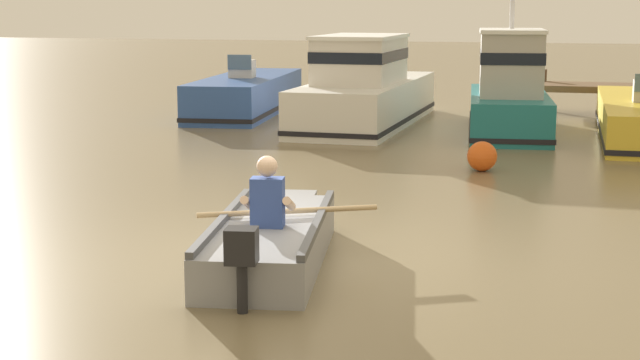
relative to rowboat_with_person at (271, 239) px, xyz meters
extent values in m
plane|color=#7A6B4C|center=(0.05, 0.31, -0.25)|extent=(120.00, 120.00, 0.00)
cylinder|color=#4D3924|center=(2.29, 15.90, 0.28)|extent=(0.24, 0.24, 1.06)
cube|color=gray|center=(0.01, -0.07, -0.03)|extent=(1.57, 3.23, 0.44)
cube|color=gray|center=(-0.26, 1.64, -0.03)|extent=(0.66, 0.49, 0.42)
cube|color=#4D4E51|center=(-0.49, -0.15, 0.22)|extent=(0.56, 3.01, 0.08)
cube|color=#4D4E51|center=(0.51, 0.01, 0.22)|extent=(0.56, 3.01, 0.08)
cube|color=#A0A2A8|center=(0.03, -0.17, 0.15)|extent=(1.04, 0.44, 0.06)
cylinder|color=black|center=(0.27, -1.70, 0.02)|extent=(0.11, 0.11, 0.54)
cube|color=black|center=(0.27, -1.70, 0.37)|extent=(0.31, 0.28, 0.32)
cube|color=#334C99|center=(0.03, -0.22, 0.45)|extent=(0.37, 0.27, 0.52)
sphere|color=beige|center=(0.03, -0.22, 0.83)|extent=(0.22, 0.22, 0.22)
cylinder|color=beige|center=(-0.19, -0.20, 0.43)|extent=(0.16, 0.43, 0.23)
cylinder|color=beige|center=(0.24, -0.13, 0.43)|extent=(0.16, 0.43, 0.23)
cylinder|color=tan|center=(0.10, 0.30, 0.25)|extent=(1.81, 0.96, 0.06)
cube|color=#2D519E|center=(-4.92, 13.38, 0.21)|extent=(2.31, 6.36, 0.93)
cube|color=black|center=(-4.92, 13.38, -0.09)|extent=(2.35, 6.40, 0.10)
cube|color=beige|center=(-4.87, 12.92, 0.90)|extent=(0.64, 0.56, 0.44)
cube|color=slate|center=(-4.84, 12.66, 1.08)|extent=(0.59, 0.10, 0.36)
cube|color=white|center=(-1.50, 11.88, 0.25)|extent=(2.18, 6.63, 1.00)
cube|color=black|center=(-1.50, 11.88, -0.08)|extent=(2.22, 6.67, 0.10)
cube|color=silver|center=(-1.51, 11.29, 1.24)|extent=(1.64, 2.80, 0.98)
cube|color=black|center=(-1.51, 11.29, 1.36)|extent=(1.67, 2.84, 0.24)
cube|color=white|center=(-1.51, 11.29, 1.77)|extent=(1.72, 2.95, 0.08)
cube|color=#1E727A|center=(1.76, 11.18, 0.17)|extent=(2.07, 4.88, 0.85)
cube|color=black|center=(1.76, 11.18, -0.10)|extent=(2.11, 4.92, 0.10)
cube|color=#B2ADA3|center=(1.80, 10.75, 1.24)|extent=(1.44, 2.11, 1.29)
cube|color=black|center=(1.80, 10.75, 1.40)|extent=(1.47, 2.14, 0.24)
cube|color=white|center=(1.80, 10.75, 1.93)|extent=(1.51, 2.21, 0.08)
cylinder|color=silver|center=(1.77, 11.06, 2.39)|extent=(0.10, 0.10, 3.58)
sphere|color=#E55919|center=(1.66, 6.26, 0.00)|extent=(0.50, 0.50, 0.50)
camera|label=1|loc=(3.03, -9.41, 2.48)|focal=53.34mm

